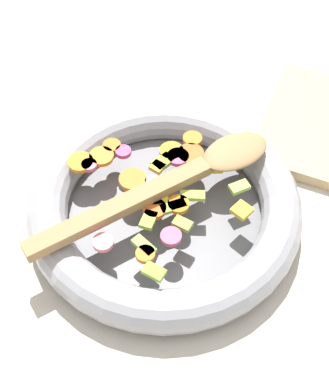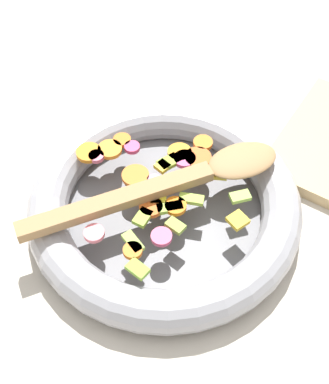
% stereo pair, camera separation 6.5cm
% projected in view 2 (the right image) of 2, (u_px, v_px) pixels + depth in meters
% --- Properties ---
extents(ground_plane, '(4.00, 4.00, 0.00)m').
position_uv_depth(ground_plane, '(164.00, 216.00, 0.69)').
color(ground_plane, beige).
extents(skillet, '(0.34, 0.34, 0.05)m').
position_uv_depth(skillet, '(164.00, 206.00, 0.67)').
color(skillet, slate).
rests_on(skillet, ground_plane).
extents(chopped_vegetables, '(0.24, 0.23, 0.01)m').
position_uv_depth(chopped_vegetables, '(156.00, 181.00, 0.66)').
color(chopped_vegetables, orange).
rests_on(chopped_vegetables, skillet).
extents(wooden_spoon, '(0.22, 0.29, 0.01)m').
position_uv_depth(wooden_spoon, '(180.00, 180.00, 0.64)').
color(wooden_spoon, '#A87F51').
rests_on(wooden_spoon, chopped_vegetables).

